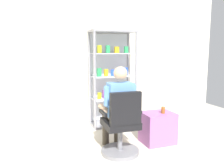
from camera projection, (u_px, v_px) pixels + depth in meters
The scene contains 6 objects.
back_wall at pixel (89, 58), 4.76m from camera, with size 6.00×0.10×2.70m, color silver.
display_cabinet_main at pixel (111, 78), 4.73m from camera, with size 0.90×0.45×1.90m.
office_chair at pixel (121, 129), 3.34m from camera, with size 0.57×0.56×0.96m.
seated_shopkeeper at pixel (118, 105), 3.45m from camera, with size 0.49×0.57×1.29m.
storage_crate at pixel (158, 128), 3.82m from camera, with size 0.51×0.41×0.51m, color #9E599E.
tea_glass at pixel (163, 110), 3.74m from camera, with size 0.06×0.06×0.11m, color brown.
Camera 1 is at (-1.18, -1.66, 1.52)m, focal length 37.32 mm.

